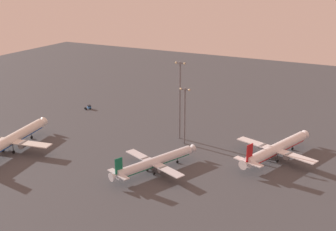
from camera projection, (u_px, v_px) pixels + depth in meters
ground_plane at (141, 165)px, 150.47m from camera, size 416.00×416.00×0.00m
airplane_near_gate at (11, 140)px, 161.15m from camera, size 34.13×43.65×11.23m
airplane_taxiway_distant at (154, 162)px, 144.36m from camera, size 26.91×34.12×9.16m
airplane_mid_apron at (276, 149)px, 153.94m from camera, size 31.04×39.45×10.42m
pushback_tug at (89, 107)px, 211.43m from camera, size 3.25×3.55×2.05m
apron_light_central at (180, 96)px, 168.83m from camera, size 4.80×0.90×31.76m
apron_light_west at (185, 112)px, 164.74m from camera, size 4.80×0.90×22.85m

